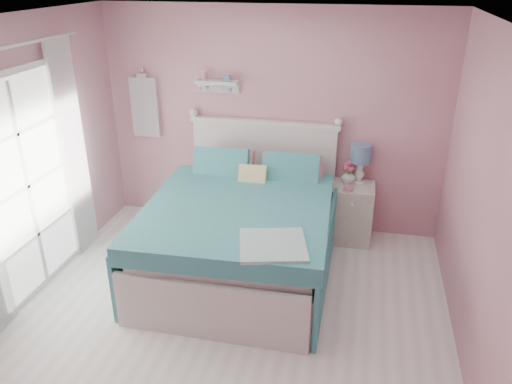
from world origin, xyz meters
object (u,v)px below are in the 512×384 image
at_px(bed, 242,233).
at_px(teacup, 348,187).
at_px(table_lamp, 361,156).
at_px(nightstand, 351,213).
at_px(vase, 349,176).

distance_m(bed, teacup, 1.30).
bearing_deg(bed, teacup, 33.50).
relative_size(table_lamp, teacup, 4.36).
bearing_deg(bed, table_lamp, 39.05).
height_order(nightstand, teacup, teacup).
height_order(bed, teacup, bed).
distance_m(nightstand, teacup, 0.42).
distance_m(bed, nightstand, 1.41).
xyz_separation_m(vase, teacup, (0.01, -0.21, -0.04)).
bearing_deg(bed, nightstand, 36.96).
bearing_deg(nightstand, table_lamp, 66.92).
relative_size(bed, nightstand, 3.38).
height_order(nightstand, table_lamp, table_lamp).
distance_m(bed, table_lamp, 1.62).
bearing_deg(teacup, nightstand, 67.43).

